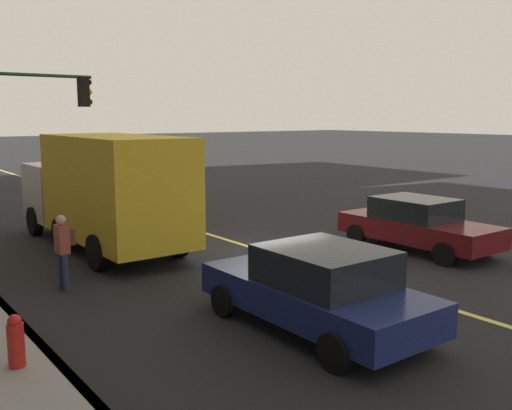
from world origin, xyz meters
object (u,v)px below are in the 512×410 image
Objects in this scene: car_navy at (318,288)px; car_maroon at (417,224)px; traffic_light_mast at (0,120)px; pedestrian_with_backpack at (63,246)px; fire_hydrant at (16,346)px; truck_yellow at (105,189)px.

car_maroon is at bearing -66.42° from car_navy.
car_navy is 11.09m from traffic_light_mast.
traffic_light_mast reaches higher than pedestrian_with_backpack.
pedestrian_with_backpack is at bearing 76.37° from car_maroon.
car_navy is 4.92m from fire_hydrant.
fire_hydrant is (-3.79, 1.96, -0.49)m from pedestrian_with_backpack.
traffic_light_mast is at bearing 14.44° from car_navy.
car_navy is 5.76m from pedestrian_with_backpack.
traffic_light_mast is 5.56× the size of fire_hydrant.
pedestrian_with_backpack is at bearing -27.36° from fire_hydrant.
car_navy reaches higher than fire_hydrant.
truck_yellow is 3.59m from traffic_light_mast.
fire_hydrant is at bearing 75.27° from car_navy.
truck_yellow is 8.30m from fire_hydrant.
truck_yellow is (5.47, 6.94, 0.95)m from car_maroon.
car_navy is 2.72× the size of pedestrian_with_backpack.
fire_hydrant is at bearing 97.94° from car_maroon.
car_maroon is 4.84× the size of fire_hydrant.
car_navy is at bearing -151.08° from pedestrian_with_backpack.
truck_yellow is at bearing 51.75° from car_maroon.
fire_hydrant is (-1.56, 11.18, -0.28)m from car_maroon.
car_navy is 8.34m from truck_yellow.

